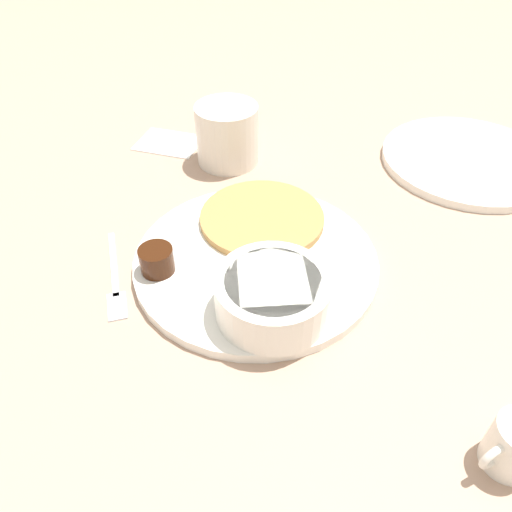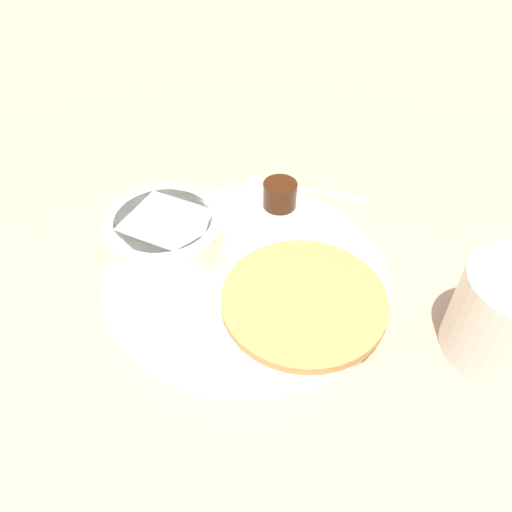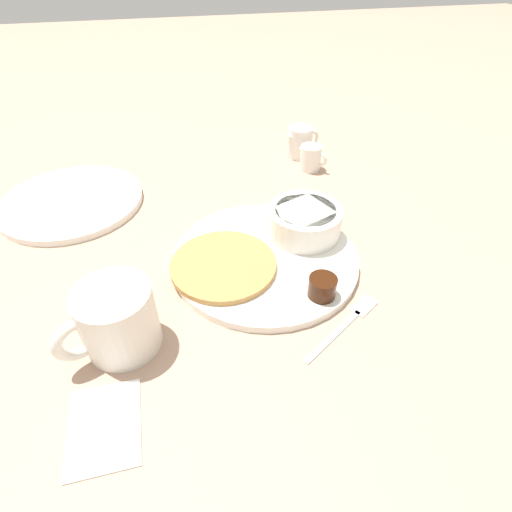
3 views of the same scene
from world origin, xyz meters
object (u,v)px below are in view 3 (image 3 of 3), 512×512
bowl (305,220)px  creamer_pitcher_near (311,158)px  coffee_mug (116,320)px  fork (350,320)px  plate (265,258)px  creamer_pitcher_far (300,141)px

bowl → creamer_pitcher_near: (-0.22, 0.09, -0.01)m
coffee_mug → fork: coffee_mug is taller
plate → creamer_pitcher_near: size_ratio=5.40×
creamer_pitcher_far → plate: bearing=-25.7°
plate → fork: size_ratio=2.17×
bowl → fork: 0.18m
bowl → coffee_mug: (0.15, -0.28, 0.01)m
plate → fork: bearing=29.9°
bowl → coffee_mug: size_ratio=1.00×
bowl → plate: bearing=-60.6°
coffee_mug → creamer_pitcher_far: 0.57m
creamer_pitcher_near → fork: 0.41m
plate → coffee_mug: bearing=-61.7°
plate → coffee_mug: coffee_mug is taller
bowl → creamer_pitcher_near: 0.24m
plate → fork: (0.14, 0.08, -0.00)m
bowl → creamer_pitcher_far: bearing=163.7°
creamer_pitcher_near → creamer_pitcher_far: bearing=-177.1°
coffee_mug → creamer_pitcher_near: coffee_mug is taller
coffee_mug → creamer_pitcher_far: bearing=140.3°
plate → bowl: (-0.04, 0.07, 0.03)m
creamer_pitcher_far → fork: 0.47m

